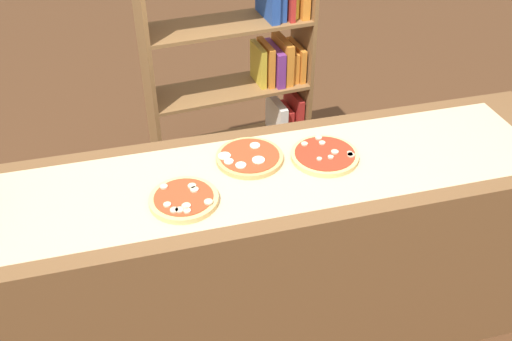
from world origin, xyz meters
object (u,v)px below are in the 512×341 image
(pizza_mozzarella_1, at_px, (249,158))
(pizza_mushroom_2, at_px, (325,155))
(pizza_mushroom_0, at_px, (184,199))
(bookshelf, at_px, (251,85))

(pizza_mozzarella_1, distance_m, pizza_mushroom_2, 0.29)
(pizza_mushroom_0, height_order, bookshelf, bookshelf)
(pizza_mushroom_2, bearing_deg, bookshelf, 92.18)
(pizza_mushroom_2, distance_m, bookshelf, 0.99)
(pizza_mushroom_0, xyz_separation_m, pizza_mushroom_2, (0.56, 0.12, -0.00))
(pizza_mozzarella_1, xyz_separation_m, pizza_mushroom_2, (0.28, -0.06, -0.00))
(pizza_mozzarella_1, bearing_deg, bookshelf, 75.16)
(pizza_mushroom_2, xyz_separation_m, bookshelf, (-0.04, 0.97, -0.20))
(bookshelf, bearing_deg, pizza_mozzarella_1, -104.84)
(bookshelf, bearing_deg, pizza_mushroom_0, -115.36)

